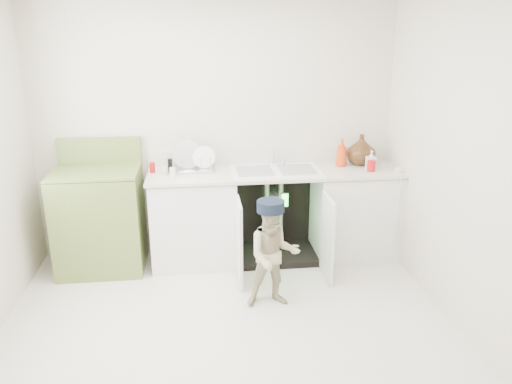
# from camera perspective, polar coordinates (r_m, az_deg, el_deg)

# --- Properties ---
(ground) EXTENTS (3.50, 3.50, 0.00)m
(ground) POSITION_cam_1_polar(r_m,az_deg,el_deg) (4.02, -3.15, -15.08)
(ground) COLOR beige
(ground) RESTS_ON ground
(room_shell) EXTENTS (6.00, 5.50, 1.26)m
(room_shell) POSITION_cam_1_polar(r_m,az_deg,el_deg) (3.49, -3.50, 2.35)
(room_shell) COLOR beige
(room_shell) RESTS_ON ground
(counter_run) EXTENTS (2.44, 1.02, 1.20)m
(counter_run) POSITION_cam_1_polar(r_m,az_deg,el_deg) (4.94, 2.45, -2.33)
(counter_run) COLOR silver
(counter_run) RESTS_ON ground
(avocado_stove) EXTENTS (0.78, 0.65, 1.21)m
(avocado_stove) POSITION_cam_1_polar(r_m,az_deg,el_deg) (4.93, -17.37, -2.85)
(avocado_stove) COLOR olive
(avocado_stove) RESTS_ON ground
(repair_worker) EXTENTS (0.45, 0.75, 0.91)m
(repair_worker) POSITION_cam_1_polar(r_m,az_deg,el_deg) (4.08, 2.00, -7.06)
(repair_worker) COLOR #BEB488
(repair_worker) RESTS_ON ground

